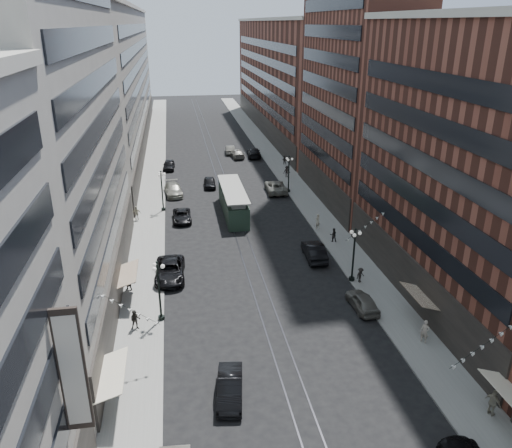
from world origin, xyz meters
TOP-DOWN VIEW (x-y plane):
  - ground at (0.00, 60.00)m, footprint 220.00×220.00m
  - sidewalk_west at (-11.00, 70.00)m, footprint 4.00×180.00m
  - sidewalk_east at (11.00, 70.00)m, footprint 4.00×180.00m
  - rail_west at (-0.70, 70.00)m, footprint 0.12×180.00m
  - rail_east at (0.70, 70.00)m, footprint 0.12×180.00m
  - building_west_mid at (-17.00, 33.00)m, footprint 8.00×36.00m
  - building_west_far at (-17.00, 96.00)m, footprint 8.00×90.00m
  - building_east_mid at (17.00, 28.00)m, footprint 8.00×30.00m
  - building_east_tower at (17.00, 56.00)m, footprint 8.00×26.00m
  - building_east_far at (17.00, 105.00)m, footprint 8.00×72.00m
  - lamppost_sw_far at (-9.20, 28.00)m, footprint 1.03×1.14m
  - lamppost_sw_mid at (-9.20, 55.00)m, footprint 1.03×1.14m
  - lamppost_se_far at (9.20, 32.00)m, footprint 1.03×1.14m
  - lamppost_se_mid at (9.20, 60.00)m, footprint 1.03×1.14m
  - streetcar at (0.00, 52.60)m, footprint 2.84×12.81m
  - car_2 at (-8.40, 35.62)m, footprint 3.08×6.29m
  - car_4 at (8.40, 27.00)m, footprint 2.02×4.54m
  - car_5 at (-4.50, 17.72)m, footprint 2.31×4.98m
  - pedestrian_2 at (-11.25, 26.88)m, footprint 0.86×0.50m
  - pedestrian_4 at (11.93, 13.17)m, footprint 0.87×1.22m
  - car_7 at (-6.80, 50.99)m, footprint 2.32×4.95m
  - car_8 at (-7.78, 61.69)m, footprint 2.91×5.95m
  - car_9 at (-8.40, 75.77)m, footprint 2.20×4.82m
  - car_10 at (6.93, 37.57)m, footprint 2.09×5.43m
  - car_11 at (7.38, 60.55)m, footprint 3.09×6.24m
  - car_12 at (7.53, 81.83)m, footprint 2.88×6.02m
  - car_13 at (-2.20, 64.59)m, footprint 1.92×4.44m
  - car_14 at (3.38, 85.28)m, footprint 1.89×4.80m
  - pedestrian_5 at (-12.28, 33.61)m, footprint 1.64×1.05m
  - pedestrian_6 at (-12.50, 51.90)m, footprint 1.12×0.58m
  - pedestrian_7 at (10.25, 41.34)m, footprint 0.83×0.50m
  - pedestrian_8 at (9.50, 45.32)m, footprint 0.85×0.76m
  - pedestrian_9 at (10.66, 67.57)m, footprint 1.25×0.69m
  - car_extra_0 at (4.29, 82.10)m, footprint 2.67×5.41m
  - pedestrian_extra_0 at (11.37, 21.30)m, footprint 0.80×0.83m
  - pedestrian_extra_1 at (9.87, 31.52)m, footprint 1.05×0.80m
  - pedestrian_extra_2 at (11.97, 75.42)m, footprint 0.81×0.56m

SIDE VIEW (x-z plane):
  - ground at x=0.00m, z-range 0.00..0.00m
  - rail_west at x=-0.70m, z-range 0.00..0.02m
  - rail_east at x=0.70m, z-range 0.00..0.02m
  - sidewalk_west at x=-11.00m, z-range 0.00..0.15m
  - sidewalk_east at x=11.00m, z-range 0.00..0.15m
  - car_7 at x=-6.80m, z-range 0.00..1.37m
  - car_13 at x=-2.20m, z-range 0.00..1.49m
  - car_extra_0 at x=4.29m, z-range 0.00..1.51m
  - car_4 at x=8.40m, z-range 0.00..1.52m
  - car_14 at x=3.38m, z-range 0.00..1.56m
  - car_5 at x=-4.50m, z-range 0.00..1.58m
  - car_9 at x=-8.40m, z-range 0.00..1.60m
  - car_8 at x=-7.78m, z-range 0.00..1.66m
  - car_12 at x=7.53m, z-range 0.00..1.69m
  - car_11 at x=7.38m, z-range 0.00..1.70m
  - car_2 at x=-8.40m, z-range 0.00..1.72m
  - car_10 at x=6.93m, z-range 0.00..1.77m
  - pedestrian_extra_1 at x=9.87m, z-range 0.15..1.66m
  - pedestrian_extra_2 at x=11.97m, z-range 0.15..1.67m
  - pedestrian_7 at x=10.25m, z-range 0.15..1.78m
  - pedestrian_5 at x=-12.28m, z-range 0.15..1.87m
  - pedestrian_2 at x=-11.25m, z-range 0.15..1.87m
  - pedestrian_9 at x=10.66m, z-range 0.15..1.99m
  - pedestrian_6 at x=-12.50m, z-range 0.15..2.00m
  - pedestrian_4 at x=11.93m, z-range 0.15..2.05m
  - pedestrian_extra_0 at x=11.37m, z-range 0.15..2.07m
  - pedestrian_8 at x=9.50m, z-range 0.15..2.09m
  - streetcar at x=0.00m, z-range -0.14..3.41m
  - lamppost_sw_far at x=-9.20m, z-range 0.34..5.86m
  - lamppost_sw_mid at x=-9.20m, z-range 0.34..5.86m
  - lamppost_se_far at x=9.20m, z-range 0.34..5.86m
  - lamppost_se_mid at x=9.20m, z-range 0.34..5.86m
  - building_east_mid at x=17.00m, z-range 0.00..24.00m
  - building_east_far at x=17.00m, z-range 0.00..24.00m
  - building_west_far at x=-17.00m, z-range 0.00..26.00m
  - building_west_mid at x=-17.00m, z-range 0.00..28.00m
  - building_east_tower at x=17.00m, z-range 0.00..42.00m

